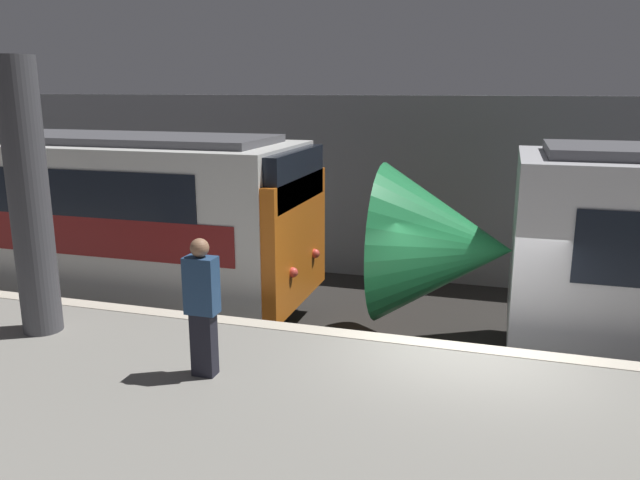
% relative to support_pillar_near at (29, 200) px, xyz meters
% --- Properties ---
extents(ground_plane, '(120.00, 120.00, 0.00)m').
position_rel_support_pillar_near_xyz_m(ground_plane, '(5.92, 1.26, -3.05)').
color(ground_plane, '#282623').
extents(station_rear_barrier, '(50.00, 0.15, 4.38)m').
position_rel_support_pillar_near_xyz_m(station_rear_barrier, '(5.92, 7.65, -0.87)').
color(station_rear_barrier, gray).
rests_on(station_rear_barrier, ground).
extents(support_pillar_near, '(0.55, 0.55, 3.84)m').
position_rel_support_pillar_near_xyz_m(support_pillar_near, '(0.00, 0.00, 0.00)').
color(support_pillar_near, '#47474C').
rests_on(support_pillar_near, platform).
extents(person_walking, '(0.38, 0.24, 1.71)m').
position_rel_support_pillar_near_xyz_m(person_walking, '(2.90, -0.63, -1.01)').
color(person_walking, black).
rests_on(person_walking, platform).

